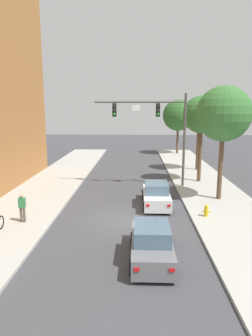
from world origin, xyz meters
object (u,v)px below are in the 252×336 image
object	(u,v)px
pedestrian_sidewalk_left_walker	(22,206)
street_tree_third	(199,116)
car_lead_white	(156,195)
street_tree_nearest	(224,114)
traffic_signal_mast	(159,122)
street_tree_farthest	(178,115)
street_tree_second	(202,115)
fire_hydrant	(206,211)
car_following_grey	(151,243)

from	to	relation	value
pedestrian_sidewalk_left_walker	street_tree_third	bearing A→B (deg)	50.56
car_lead_white	pedestrian_sidewalk_left_walker	world-z (taller)	pedestrian_sidewalk_left_walker
pedestrian_sidewalk_left_walker	street_tree_third	world-z (taller)	street_tree_third
street_tree_nearest	street_tree_third	bearing A→B (deg)	87.16
traffic_signal_mast	street_tree_farthest	bearing A→B (deg)	77.71
street_tree_second	street_tree_farthest	size ratio (longest dim) A/B	0.97
street_tree_nearest	street_tree_third	size ratio (longest dim) A/B	1.08
street_tree_nearest	street_tree_farthest	world-z (taller)	street_tree_nearest
fire_hydrant	street_tree_third	size ratio (longest dim) A/B	0.10
car_lead_white	car_following_grey	xyz separation A→B (m)	(-0.67, -7.41, 0.00)
car_lead_white	street_tree_farthest	bearing A→B (deg)	79.24
fire_hydrant	street_tree_third	distance (m)	15.29
street_tree_farthest	car_lead_white	bearing A→B (deg)	-100.76
pedestrian_sidewalk_left_walker	street_tree_nearest	xyz separation A→B (m)	(12.21, 4.92, 4.99)
car_following_grey	street_tree_second	size ratio (longest dim) A/B	0.57
street_tree_third	street_tree_farthest	distance (m)	11.96
street_tree_second	street_tree_farthest	distance (m)	17.16
traffic_signal_mast	car_following_grey	bearing A→B (deg)	-95.02
car_lead_white	street_tree_third	size ratio (longest dim) A/B	0.59
car_lead_white	street_tree_second	distance (m)	9.37
street_tree_nearest	street_tree_second	world-z (taller)	street_tree_nearest
pedestrian_sidewalk_left_walker	street_tree_third	xyz separation A→B (m)	(12.73, 15.48, 4.68)
traffic_signal_mast	street_tree_third	size ratio (longest dim) A/B	1.04
traffic_signal_mast	fire_hydrant	xyz separation A→B (m)	(2.40, -7.27, -4.87)
pedestrian_sidewalk_left_walker	fire_hydrant	size ratio (longest dim) A/B	2.28
car_following_grey	street_tree_third	size ratio (longest dim) A/B	0.59
fire_hydrant	street_tree_nearest	bearing A→B (deg)	64.97
car_lead_white	street_tree_second	size ratio (longest dim) A/B	0.57
car_following_grey	fire_hydrant	bearing A→B (deg)	55.25
street_tree_second	street_tree_third	distance (m)	5.27
car_lead_white	street_tree_farthest	world-z (taller)	street_tree_farthest
street_tree_third	street_tree_nearest	bearing A→B (deg)	-92.84
car_lead_white	street_tree_second	world-z (taller)	street_tree_second
street_tree_nearest	street_tree_second	bearing A→B (deg)	93.55
pedestrian_sidewalk_left_walker	car_lead_white	bearing A→B (deg)	25.51
pedestrian_sidewalk_left_walker	street_tree_nearest	size ratio (longest dim) A/B	0.21
pedestrian_sidewalk_left_walker	street_tree_farthest	distance (m)	30.36
traffic_signal_mast	street_tree_third	distance (m)	8.33
street_tree_nearest	street_tree_third	distance (m)	10.57
fire_hydrant	street_tree_nearest	world-z (taller)	street_tree_nearest
car_lead_white	fire_hydrant	distance (m)	3.69
street_tree_nearest	street_tree_second	size ratio (longest dim) A/B	1.05
car_following_grey	street_tree_nearest	xyz separation A→B (m)	(5.18, 8.66, 5.33)
car_following_grey	street_tree_second	distance (m)	15.70
street_tree_farthest	pedestrian_sidewalk_left_walker	bearing A→B (deg)	-114.01
car_lead_white	fire_hydrant	bearing A→B (deg)	-40.53
traffic_signal_mast	car_lead_white	world-z (taller)	traffic_signal_mast
traffic_signal_mast	street_tree_third	xyz separation A→B (m)	(4.62, 6.92, 0.36)
street_tree_nearest	street_tree_farthest	xyz separation A→B (m)	(0.01, 22.50, -0.50)
traffic_signal_mast	car_following_grey	world-z (taller)	traffic_signal_mast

